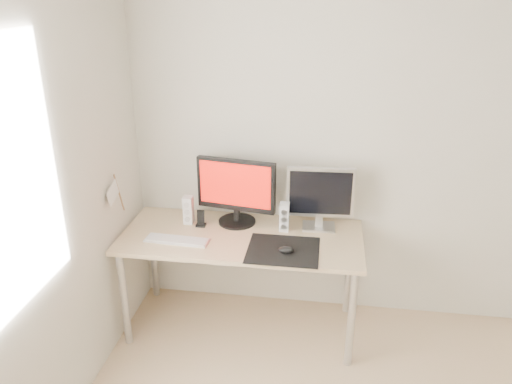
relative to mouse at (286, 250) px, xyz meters
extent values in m
plane|color=silver|center=(0.62, 0.56, 0.50)|extent=(3.50, 0.00, 3.50)
cube|color=black|center=(-0.02, 0.03, -0.02)|extent=(0.45, 0.40, 0.00)
ellipsoid|color=black|center=(0.00, 0.00, 0.00)|extent=(0.10, 0.06, 0.04)
cube|color=#D1B587|center=(-0.31, 0.19, -0.04)|extent=(1.60, 0.70, 0.03)
cylinder|color=silver|center=(-1.05, -0.10, -0.40)|extent=(0.05, 0.05, 0.70)
cylinder|color=silver|center=(0.43, -0.10, -0.40)|extent=(0.05, 0.05, 0.70)
cylinder|color=silver|center=(-1.05, 0.48, -0.40)|extent=(0.05, 0.05, 0.70)
cylinder|color=silver|center=(0.43, 0.48, -0.40)|extent=(0.05, 0.05, 0.70)
cylinder|color=black|center=(-0.38, 0.38, -0.01)|extent=(0.30, 0.30, 0.02)
cylinder|color=black|center=(-0.38, 0.38, 0.05)|extent=(0.05, 0.05, 0.12)
cube|color=black|center=(-0.38, 0.37, 0.26)|extent=(0.55, 0.13, 0.36)
cube|color=red|center=(-0.38, 0.35, 0.27)|extent=(0.49, 0.09, 0.30)
cube|color=silver|center=(0.19, 0.38, -0.01)|extent=(0.23, 0.17, 0.01)
cube|color=silver|center=(0.19, 0.38, 0.04)|extent=(0.05, 0.04, 0.10)
cube|color=silver|center=(0.19, 0.38, 0.24)|extent=(0.45, 0.06, 0.34)
cube|color=black|center=(0.19, 0.36, 0.24)|extent=(0.41, 0.02, 0.30)
cube|color=white|center=(-0.71, 0.33, 0.08)|extent=(0.06, 0.07, 0.20)
cylinder|color=#ABABAD|center=(-0.71, 0.28, 0.02)|extent=(0.04, 0.01, 0.04)
cylinder|color=silver|center=(-0.71, 0.28, 0.08)|extent=(0.04, 0.01, 0.04)
cylinder|color=silver|center=(-0.71, 0.28, 0.13)|extent=(0.04, 0.01, 0.04)
cube|color=white|center=(-0.04, 0.31, 0.08)|extent=(0.06, 0.07, 0.20)
cylinder|color=silver|center=(-0.04, 0.27, 0.02)|extent=(0.04, 0.01, 0.04)
cylinder|color=silver|center=(-0.04, 0.27, 0.08)|extent=(0.04, 0.01, 0.04)
cylinder|color=#B0B0B2|center=(-0.04, 0.27, 0.13)|extent=(0.04, 0.01, 0.04)
cube|color=silver|center=(-0.72, 0.05, -0.02)|extent=(0.43, 0.15, 0.01)
cube|color=silver|center=(-0.72, 0.05, -0.01)|extent=(0.41, 0.13, 0.01)
cube|color=black|center=(-0.61, 0.29, -0.01)|extent=(0.07, 0.06, 0.01)
cube|color=black|center=(-0.61, 0.29, 0.04)|extent=(0.05, 0.02, 0.10)
cylinder|color=#A57F54|center=(-1.10, 0.11, 0.27)|extent=(0.01, 0.10, 0.29)
cube|color=white|center=(-1.10, 0.02, 0.31)|extent=(0.00, 0.19, 0.15)
camera|label=1|loc=(0.21, -2.71, 1.51)|focal=35.00mm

